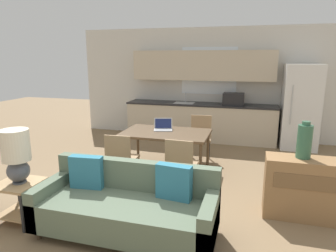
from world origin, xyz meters
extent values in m
plane|color=#7F6647|center=(0.00, 0.00, 0.00)|extent=(20.00, 20.00, 0.00)
cube|color=silver|center=(0.00, 4.63, 1.35)|extent=(6.40, 0.06, 2.70)
cube|color=white|center=(0.14, 4.59, 1.67)|extent=(1.35, 0.01, 1.13)
cube|color=beige|center=(0.00, 4.29, 0.43)|extent=(3.58, 0.62, 0.86)
cube|color=#232326|center=(0.00, 4.29, 0.88)|extent=(3.61, 0.65, 0.04)
cube|color=#B2B5B7|center=(-0.39, 4.24, 0.90)|extent=(0.48, 0.36, 0.01)
cylinder|color=#B7BABC|center=(-0.39, 4.41, 1.02)|extent=(0.02, 0.02, 0.24)
cube|color=beige|center=(0.00, 4.43, 1.80)|extent=(3.40, 0.34, 0.70)
cube|color=black|center=(0.78, 4.24, 1.04)|extent=(0.48, 0.36, 0.28)
cube|color=white|center=(2.23, 4.21, 0.93)|extent=(0.75, 0.75, 1.85)
cylinder|color=silver|center=(2.00, 3.81, 1.02)|extent=(0.02, 0.02, 0.83)
cube|color=brown|center=(-0.19, 1.95, 0.71)|extent=(1.48, 0.92, 0.04)
cylinder|color=brown|center=(-0.87, 1.55, 0.35)|extent=(0.05, 0.05, 0.69)
cylinder|color=brown|center=(0.48, 1.55, 0.35)|extent=(0.05, 0.05, 0.69)
cylinder|color=brown|center=(-0.87, 2.35, 0.35)|extent=(0.05, 0.05, 0.69)
cylinder|color=brown|center=(0.48, 2.35, 0.35)|extent=(0.05, 0.05, 0.69)
cylinder|color=#3D2D1E|center=(-1.00, -0.36, 0.05)|extent=(0.05, 0.05, 0.10)
cylinder|color=#3D2D1E|center=(-1.00, 0.28, 0.05)|extent=(0.05, 0.05, 0.10)
cylinder|color=#3D2D1E|center=(0.82, 0.28, 0.05)|extent=(0.05, 0.05, 0.10)
cube|color=#566651|center=(-0.09, -0.04, 0.27)|extent=(2.03, 0.80, 0.33)
cube|color=#566651|center=(-0.09, 0.29, 0.44)|extent=(2.03, 0.14, 0.69)
cube|color=#566651|center=(-1.03, -0.04, 0.34)|extent=(0.14, 0.80, 0.47)
cube|color=#566651|center=(0.85, -0.04, 0.34)|extent=(0.14, 0.80, 0.47)
cube|color=teal|center=(-0.67, 0.16, 0.63)|extent=(0.41, 0.16, 0.40)
cube|color=teal|center=(0.42, 0.16, 0.63)|extent=(0.41, 0.17, 0.40)
cube|color=tan|center=(-1.48, -0.07, 0.49)|extent=(0.49, 0.49, 0.03)
cube|color=tan|center=(-1.48, -0.07, 0.11)|extent=(0.44, 0.44, 0.02)
cube|color=#232326|center=(-1.25, -0.30, 0.24)|extent=(0.03, 0.03, 0.47)
cube|color=#232326|center=(-1.70, 0.16, 0.24)|extent=(0.03, 0.03, 0.47)
cube|color=#232326|center=(-1.25, 0.16, 0.24)|extent=(0.03, 0.03, 0.47)
cylinder|color=#4C515B|center=(-1.45, -0.07, 0.51)|extent=(0.16, 0.16, 0.02)
sphere|color=#4C515B|center=(-1.45, -0.07, 0.65)|extent=(0.26, 0.26, 0.26)
cylinder|color=beige|center=(-1.45, -0.07, 0.97)|extent=(0.33, 0.33, 0.38)
cube|color=olive|center=(1.88, 0.96, 0.39)|extent=(0.94, 0.38, 0.78)
cube|color=brown|center=(1.88, 0.77, 0.54)|extent=(0.75, 0.01, 0.19)
cylinder|color=#336047|center=(1.85, 1.00, 0.98)|extent=(0.17, 0.17, 0.41)
cylinder|color=#336047|center=(1.85, 1.00, 1.21)|extent=(0.10, 0.10, 0.05)
cube|color=#997A56|center=(0.28, 2.71, 0.46)|extent=(0.46, 0.46, 0.04)
cube|color=#997A56|center=(0.26, 2.90, 0.68)|extent=(0.40, 0.07, 0.40)
cylinder|color=black|center=(0.12, 2.53, 0.22)|extent=(0.03, 0.03, 0.44)
cylinder|color=black|center=(0.46, 2.56, 0.22)|extent=(0.03, 0.03, 0.44)
cylinder|color=black|center=(0.09, 2.86, 0.22)|extent=(0.03, 0.03, 0.44)
cylinder|color=black|center=(0.43, 2.89, 0.22)|extent=(0.03, 0.03, 0.44)
cube|color=#997A56|center=(-0.67, 1.20, 0.46)|extent=(0.44, 0.44, 0.04)
cube|color=#997A56|center=(-0.66, 1.01, 0.68)|extent=(0.40, 0.05, 0.40)
cylinder|color=black|center=(-0.51, 1.38, 0.22)|extent=(0.03, 0.03, 0.44)
cylinder|color=black|center=(-0.85, 1.36, 0.22)|extent=(0.03, 0.03, 0.44)
cylinder|color=black|center=(-0.49, 1.04, 0.22)|extent=(0.03, 0.03, 0.44)
cylinder|color=black|center=(-0.83, 1.02, 0.22)|extent=(0.03, 0.03, 0.44)
cube|color=#997A56|center=(0.28, 1.20, 0.46)|extent=(0.44, 0.44, 0.04)
cube|color=#997A56|center=(0.27, 1.00, 0.68)|extent=(0.40, 0.05, 0.40)
cylinder|color=black|center=(0.45, 1.36, 0.22)|extent=(0.03, 0.03, 0.44)
cylinder|color=black|center=(0.12, 1.37, 0.22)|extent=(0.03, 0.03, 0.44)
cylinder|color=black|center=(0.44, 1.02, 0.22)|extent=(0.03, 0.03, 0.44)
cylinder|color=black|center=(0.10, 1.03, 0.22)|extent=(0.03, 0.03, 0.44)
cube|color=#B7BABC|center=(-0.27, 2.06, 0.74)|extent=(0.37, 0.30, 0.02)
cube|color=#B7BABC|center=(-0.31, 2.17, 0.83)|extent=(0.32, 0.14, 0.20)
cube|color=navy|center=(-0.30, 2.16, 0.83)|extent=(0.29, 0.12, 0.17)
camera|label=1|loc=(1.20, -2.84, 1.98)|focal=32.00mm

